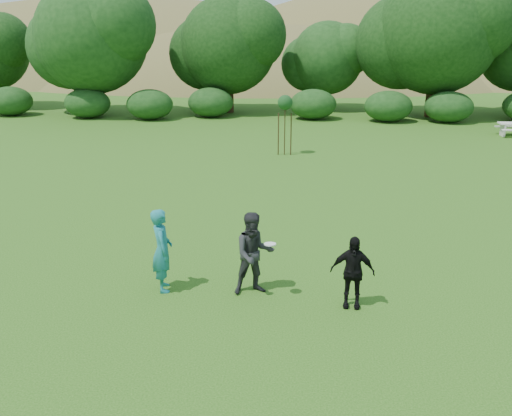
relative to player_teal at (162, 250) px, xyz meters
The scene contains 8 objects.
ground 2.17m from the player_teal, ahead, with size 120.00×120.00×0.00m, color #19470C.
player_teal is the anchor object (origin of this frame).
player_grey 2.13m from the player_teal, ahead, with size 0.94×0.73×1.94m, color #27282A.
player_black 4.34m from the player_teal, ahead, with size 0.96×0.40×1.64m, color black.
frisbee 2.54m from the player_teal, ahead, with size 0.27×0.27×0.04m.
sapling 15.23m from the player_teal, 81.04° to the left, with size 0.70×0.70×2.85m.
hillside 69.68m from the player_teal, 88.85° to the left, with size 150.00×72.00×52.00m.
tree_row 29.40m from the player_teal, 79.80° to the left, with size 53.92×10.38×9.62m.
Camera 1 is at (1.18, -11.98, 5.89)m, focal length 40.00 mm.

